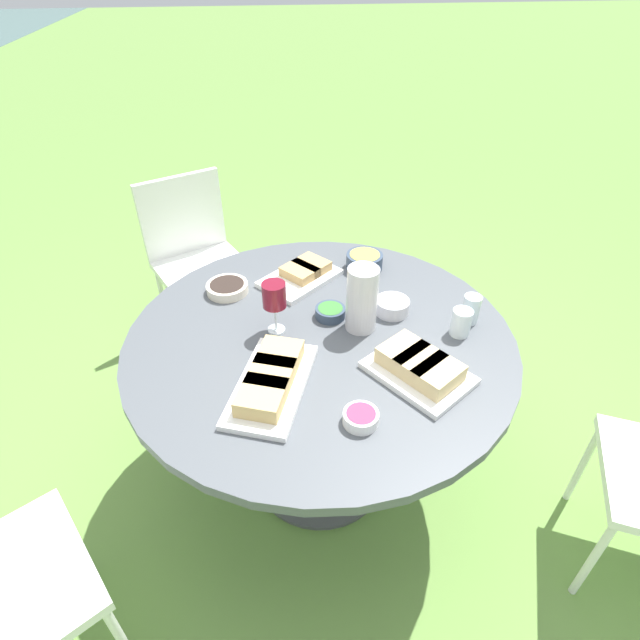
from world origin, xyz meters
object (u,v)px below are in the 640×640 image
at_px(dining_table, 320,359).
at_px(wine_glass, 274,297).
at_px(water_pitcher, 362,299).
at_px(chair_near_left, 195,250).

distance_m(dining_table, wine_glass, 0.29).
bearing_deg(dining_table, water_pitcher, -81.95).
height_order(dining_table, wine_glass, wine_glass).
bearing_deg(water_pitcher, dining_table, 98.05).
bearing_deg(wine_glass, dining_table, -105.81).
height_order(water_pitcher, wine_glass, water_pitcher).
relative_size(chair_near_left, wine_glass, 4.70).
distance_m(dining_table, water_pitcher, 0.27).
bearing_deg(wine_glass, water_pitcher, -94.12).
bearing_deg(dining_table, wine_glass, 74.19).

